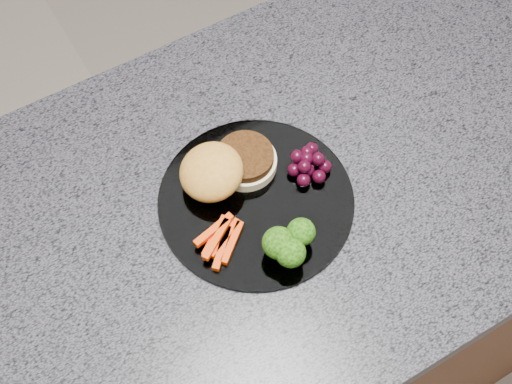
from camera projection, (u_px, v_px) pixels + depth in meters
island_cabinet at (276, 308)px, 1.37m from camera, size 1.20×0.60×0.86m
countertop at (284, 190)px, 0.98m from camera, size 1.20×0.60×0.04m
plate at (256, 201)px, 0.94m from camera, size 0.26×0.26×0.01m
burger at (224, 169)px, 0.94m from camera, size 0.15×0.10×0.05m
carrot_sticks at (221, 239)px, 0.90m from camera, size 0.07×0.07×0.02m
broccoli at (289, 243)px, 0.88m from camera, size 0.07×0.06×0.05m
grape_bunch at (308, 163)px, 0.95m from camera, size 0.06×0.06×0.03m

